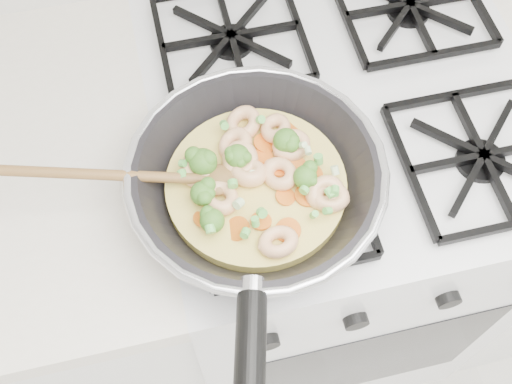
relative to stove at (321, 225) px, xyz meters
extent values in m
cube|color=white|center=(0.00, 0.00, -0.01)|extent=(0.60, 0.60, 0.90)
cube|color=black|center=(0.00, -0.30, -0.01)|extent=(0.48, 0.00, 0.40)
cube|color=black|center=(0.00, 0.00, 0.45)|extent=(0.56, 0.56, 0.02)
torus|color=silver|center=(-0.18, -0.14, 0.52)|extent=(0.34, 0.34, 0.01)
cylinder|color=black|center=(-0.24, -0.39, 0.52)|extent=(0.08, 0.19, 0.03)
cylinder|color=#E5D363|center=(-0.18, -0.14, 0.49)|extent=(0.24, 0.24, 0.02)
ellipsoid|color=brown|center=(-0.23, -0.13, 0.51)|extent=(0.07, 0.06, 0.02)
cylinder|color=brown|center=(-0.38, -0.10, 0.53)|extent=(0.28, 0.07, 0.06)
torus|color=#E6B888|center=(-0.18, -0.13, 0.51)|extent=(0.07, 0.07, 0.03)
torus|color=#E6B888|center=(-0.13, -0.07, 0.51)|extent=(0.06, 0.06, 0.02)
torus|color=#E6B888|center=(-0.19, -0.08, 0.51)|extent=(0.08, 0.07, 0.03)
torus|color=#E6B888|center=(-0.09, -0.19, 0.51)|extent=(0.07, 0.07, 0.02)
torus|color=#E6B888|center=(-0.15, -0.14, 0.51)|extent=(0.07, 0.07, 0.03)
torus|color=#E6B888|center=(-0.17, -0.23, 0.51)|extent=(0.06, 0.06, 0.03)
torus|color=#E6B888|center=(-0.23, -0.16, 0.51)|extent=(0.07, 0.07, 0.03)
torus|color=#E6B888|center=(-0.10, -0.18, 0.51)|extent=(0.06, 0.07, 0.04)
torus|color=#E6B888|center=(-0.19, -0.11, 0.51)|extent=(0.08, 0.07, 0.03)
torus|color=#E6B888|center=(-0.12, -0.10, 0.51)|extent=(0.07, 0.07, 0.02)
torus|color=#E6B888|center=(-0.17, -0.05, 0.51)|extent=(0.08, 0.08, 0.03)
torus|color=#E6B888|center=(-0.25, -0.11, 0.51)|extent=(0.07, 0.07, 0.02)
ellipsoid|color=#4B852B|center=(-0.19, -0.11, 0.52)|extent=(0.04, 0.04, 0.03)
ellipsoid|color=#4B852B|center=(-0.12, -0.16, 0.52)|extent=(0.04, 0.04, 0.03)
ellipsoid|color=#4B852B|center=(-0.25, -0.15, 0.52)|extent=(0.04, 0.04, 0.03)
ellipsoid|color=#4B852B|center=(-0.24, -0.19, 0.52)|extent=(0.04, 0.04, 0.03)
ellipsoid|color=#4B852B|center=(-0.13, -0.10, 0.52)|extent=(0.04, 0.04, 0.03)
ellipsoid|color=#4B852B|center=(-0.24, -0.11, 0.52)|extent=(0.05, 0.05, 0.04)
cylinder|color=orange|center=(-0.15, -0.22, 0.50)|extent=(0.03, 0.03, 0.01)
cylinder|color=orange|center=(-0.10, -0.15, 0.50)|extent=(0.03, 0.03, 0.00)
cylinder|color=orange|center=(-0.16, -0.11, 0.50)|extent=(0.03, 0.03, 0.00)
cylinder|color=orange|center=(-0.19, -0.11, 0.50)|extent=(0.03, 0.03, 0.01)
cylinder|color=orange|center=(-0.12, -0.13, 0.50)|extent=(0.04, 0.04, 0.01)
cylinder|color=orange|center=(-0.21, -0.13, 0.50)|extent=(0.04, 0.04, 0.01)
cylinder|color=orange|center=(-0.25, -0.18, 0.50)|extent=(0.04, 0.04, 0.02)
cylinder|color=orange|center=(-0.12, -0.17, 0.50)|extent=(0.05, 0.05, 0.00)
cylinder|color=orange|center=(-0.18, -0.20, 0.50)|extent=(0.04, 0.04, 0.01)
cylinder|color=orange|center=(-0.11, -0.07, 0.50)|extent=(0.03, 0.03, 0.01)
cylinder|color=orange|center=(-0.16, -0.22, 0.50)|extent=(0.04, 0.04, 0.00)
cylinder|color=orange|center=(-0.15, -0.08, 0.50)|extent=(0.04, 0.04, 0.00)
cylinder|color=orange|center=(-0.14, -0.13, 0.50)|extent=(0.04, 0.04, 0.01)
cylinder|color=orange|center=(-0.22, -0.14, 0.50)|extent=(0.04, 0.04, 0.00)
cylinder|color=orange|center=(-0.15, -0.17, 0.50)|extent=(0.04, 0.04, 0.01)
cylinder|color=orange|center=(-0.22, -0.20, 0.50)|extent=(0.05, 0.05, 0.01)
cylinder|color=#5EBB4A|center=(-0.09, -0.19, 0.52)|extent=(0.01, 0.01, 0.01)
cylinder|color=#5EBB4A|center=(-0.25, -0.21, 0.52)|extent=(0.01, 0.01, 0.01)
cylinder|color=#5EBB4A|center=(-0.18, -0.20, 0.52)|extent=(0.01, 0.01, 0.01)
cylinder|color=#5EBB4A|center=(-0.20, -0.06, 0.52)|extent=(0.01, 0.01, 0.01)
cylinder|color=#5EBB4A|center=(-0.10, -0.21, 0.52)|extent=(0.01, 0.01, 0.01)
cylinder|color=#5EBB4A|center=(-0.09, -0.19, 0.53)|extent=(0.01, 0.01, 0.01)
cylinder|color=#5EBB4A|center=(-0.12, -0.21, 0.51)|extent=(0.01, 0.01, 0.01)
cylinder|color=#5EBB4A|center=(-0.09, -0.14, 0.52)|extent=(0.01, 0.01, 0.01)
cylinder|color=#5EBB4A|center=(-0.21, -0.22, 0.51)|extent=(0.01, 0.01, 0.01)
cylinder|color=#5EBB4A|center=(-0.27, -0.10, 0.52)|extent=(0.01, 0.01, 0.01)
cylinder|color=#5EBB4A|center=(-0.15, -0.06, 0.52)|extent=(0.01, 0.01, 0.01)
cylinder|color=beige|center=(-0.21, -0.18, 0.52)|extent=(0.01, 0.01, 0.01)
cylinder|color=#5EBB4A|center=(-0.12, -0.18, 0.52)|extent=(0.01, 0.01, 0.01)
cylinder|color=#5EBB4A|center=(-0.19, -0.21, 0.52)|extent=(0.01, 0.01, 0.01)
cylinder|color=#5EBB4A|center=(-0.21, -0.15, 0.52)|extent=(0.01, 0.01, 0.01)
cylinder|color=#5EBB4A|center=(-0.27, -0.12, 0.51)|extent=(0.01, 0.01, 0.01)
cylinder|color=beige|center=(-0.11, -0.12, 0.53)|extent=(0.01, 0.01, 0.01)
cylinder|color=beige|center=(-0.08, -0.16, 0.52)|extent=(0.01, 0.01, 0.01)
cylinder|color=beige|center=(-0.10, -0.13, 0.53)|extent=(0.01, 0.01, 0.01)
cylinder|color=beige|center=(-0.18, -0.14, 0.51)|extent=(0.01, 0.01, 0.01)
camera|label=1|loc=(-0.27, -0.53, 1.19)|focal=43.18mm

